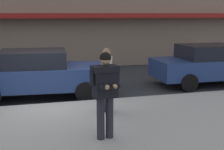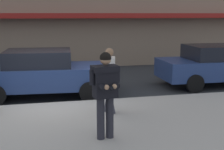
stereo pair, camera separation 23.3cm
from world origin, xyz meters
TOP-DOWN VIEW (x-y plane):
  - ground_plane at (0.00, 0.00)m, footprint 80.00×80.00m
  - sidewalk at (1.00, -2.85)m, footprint 32.00×5.30m
  - curb_paint_line at (1.00, 0.05)m, footprint 28.00×0.12m
  - parked_sedan_mid at (-0.20, 1.07)m, footprint 4.62×2.18m
  - parked_sedan_far at (6.27, 1.31)m, footprint 4.52×1.98m
  - man_texting_on_phone at (1.00, -3.18)m, footprint 0.64×0.62m
  - pedestrian_in_light_coat at (1.45, -1.52)m, footprint 0.40×0.58m

SIDE VIEW (x-z plane):
  - ground_plane at x=0.00m, z-range 0.00..0.00m
  - curb_paint_line at x=1.00m, z-range 0.00..0.01m
  - sidewalk at x=1.00m, z-range 0.00..0.14m
  - parked_sedan_mid at x=-0.20m, z-range 0.02..1.56m
  - parked_sedan_far at x=6.27m, z-range 0.02..1.56m
  - pedestrian_in_light_coat at x=1.45m, z-range 0.26..1.96m
  - man_texting_on_phone at x=1.00m, z-range 0.35..2.15m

